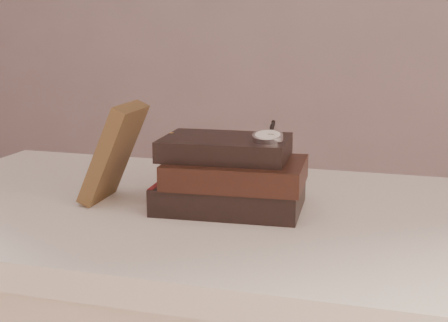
% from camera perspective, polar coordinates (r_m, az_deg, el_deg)
% --- Properties ---
extents(table, '(1.00, 0.60, 0.75)m').
position_cam_1_polar(table, '(1.03, -3.43, -8.82)').
color(table, silver).
rests_on(table, ground).
extents(book_stack, '(0.24, 0.17, 0.11)m').
position_cam_1_polar(book_stack, '(0.96, 0.65, -1.38)').
color(book_stack, black).
rests_on(book_stack, table).
extents(journal, '(0.09, 0.11, 0.16)m').
position_cam_1_polar(journal, '(1.01, -10.10, 0.77)').
color(journal, '#3D2A17').
rests_on(journal, table).
extents(pocket_watch, '(0.05, 0.15, 0.02)m').
position_cam_1_polar(pocket_watch, '(0.93, 4.08, 2.32)').
color(pocket_watch, silver).
rests_on(pocket_watch, book_stack).
extents(eyeglasses, '(0.10, 0.11, 0.04)m').
position_cam_1_polar(eyeglasses, '(1.05, -2.76, 0.42)').
color(eyeglasses, silver).
rests_on(eyeglasses, book_stack).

